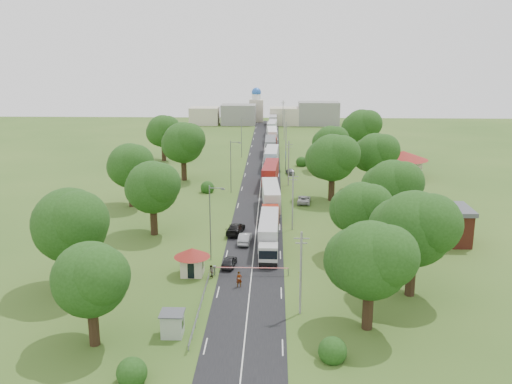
{
  "coord_description": "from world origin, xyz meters",
  "views": [
    {
      "loc": [
        2.69,
        -89.62,
        27.29
      ],
      "look_at": [
        -0.39,
        4.01,
        3.0
      ],
      "focal_mm": 40.0,
      "sensor_mm": 36.0,
      "label": 1
    }
  ],
  "objects_px": {
    "info_sign": "(286,157)",
    "truck_0": "(269,234)",
    "guard_booth": "(192,258)",
    "boom_barrier": "(240,268)",
    "car_lane_front": "(229,262)",
    "pedestrian_near": "(239,280)",
    "car_lane_mid": "(245,238)"
  },
  "relations": [
    {
      "from": "pedestrian_near",
      "to": "car_lane_front",
      "type": "bearing_deg",
      "value": 93.8
    },
    {
      "from": "guard_booth",
      "to": "info_sign",
      "type": "height_order",
      "value": "info_sign"
    },
    {
      "from": "guard_booth",
      "to": "info_sign",
      "type": "distance_m",
      "value": 61.27
    },
    {
      "from": "boom_barrier",
      "to": "car_lane_front",
      "type": "distance_m",
      "value": 3.14
    },
    {
      "from": "truck_0",
      "to": "car_lane_mid",
      "type": "relative_size",
      "value": 3.26
    },
    {
      "from": "car_lane_front",
      "to": "boom_barrier",
      "type": "bearing_deg",
      "value": 126.3
    },
    {
      "from": "boom_barrier",
      "to": "car_lane_front",
      "type": "relative_size",
      "value": 2.36
    },
    {
      "from": "truck_0",
      "to": "car_lane_mid",
      "type": "bearing_deg",
      "value": 148.53
    },
    {
      "from": "info_sign",
      "to": "truck_0",
      "type": "xyz_separation_m",
      "value": [
        -3.2,
        -50.54,
        -0.85
      ]
    },
    {
      "from": "guard_booth",
      "to": "car_lane_front",
      "type": "distance_m",
      "value": 5.29
    },
    {
      "from": "truck_0",
      "to": "car_lane_front",
      "type": "xyz_separation_m",
      "value": [
        -4.92,
        -6.75,
        -1.48
      ]
    },
    {
      "from": "boom_barrier",
      "to": "car_lane_mid",
      "type": "bearing_deg",
      "value": 90.14
    },
    {
      "from": "guard_booth",
      "to": "boom_barrier",
      "type": "bearing_deg",
      "value": 0.01
    },
    {
      "from": "car_lane_front",
      "to": "car_lane_mid",
      "type": "height_order",
      "value": "car_lane_mid"
    },
    {
      "from": "info_sign",
      "to": "pedestrian_near",
      "type": "height_order",
      "value": "info_sign"
    },
    {
      "from": "pedestrian_near",
      "to": "truck_0",
      "type": "bearing_deg",
      "value": 64.77
    },
    {
      "from": "truck_0",
      "to": "car_lane_front",
      "type": "relative_size",
      "value": 3.74
    },
    {
      "from": "car_lane_front",
      "to": "truck_0",
      "type": "bearing_deg",
      "value": -119.73
    },
    {
      "from": "car_lane_mid",
      "to": "car_lane_front",
      "type": "bearing_deg",
      "value": 84.59
    },
    {
      "from": "boom_barrier",
      "to": "info_sign",
      "type": "xyz_separation_m",
      "value": [
        6.56,
        60.0,
        2.11
      ]
    },
    {
      "from": "car_lane_front",
      "to": "pedestrian_near",
      "type": "bearing_deg",
      "value": 111.24
    },
    {
      "from": "info_sign",
      "to": "car_lane_front",
      "type": "bearing_deg",
      "value": -98.07
    },
    {
      "from": "info_sign",
      "to": "truck_0",
      "type": "distance_m",
      "value": 50.64
    },
    {
      "from": "boom_barrier",
      "to": "truck_0",
      "type": "height_order",
      "value": "truck_0"
    },
    {
      "from": "boom_barrier",
      "to": "car_lane_front",
      "type": "bearing_deg",
      "value": 119.9
    },
    {
      "from": "info_sign",
      "to": "car_lane_front",
      "type": "relative_size",
      "value": 1.05
    },
    {
      "from": "guard_booth",
      "to": "car_lane_front",
      "type": "bearing_deg",
      "value": 32.43
    },
    {
      "from": "info_sign",
      "to": "pedestrian_near",
      "type": "xyz_separation_m",
      "value": [
        -6.47,
        -63.5,
        -2.07
      ]
    },
    {
      "from": "boom_barrier",
      "to": "pedestrian_near",
      "type": "distance_m",
      "value": 3.5
    },
    {
      "from": "truck_0",
      "to": "pedestrian_near",
      "type": "distance_m",
      "value": 13.43
    },
    {
      "from": "pedestrian_near",
      "to": "car_lane_mid",
      "type": "bearing_deg",
      "value": 79.39
    },
    {
      "from": "car_lane_mid",
      "to": "info_sign",
      "type": "bearing_deg",
      "value": -93.28
    }
  ]
}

